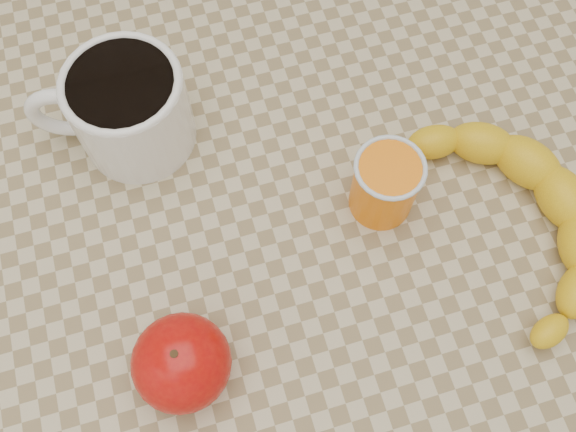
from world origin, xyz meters
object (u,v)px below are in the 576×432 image
object	(u,v)px
banana	(506,218)
table	(288,253)
apple	(182,363)
coffee_mug	(126,107)
orange_juice_glass	(385,185)

from	to	relation	value
banana	table	bearing A→B (deg)	152.17
apple	banana	distance (m)	0.33
table	coffee_mug	size ratio (longest dim) A/B	4.64
orange_juice_glass	table	bearing A→B (deg)	177.94
table	banana	bearing A→B (deg)	-17.53
orange_juice_glass	banana	world-z (taller)	orange_juice_glass
table	apple	world-z (taller)	apple
coffee_mug	orange_juice_glass	bearing A→B (deg)	-33.69
table	coffee_mug	bearing A→B (deg)	130.87
table	orange_juice_glass	distance (m)	0.16
coffee_mug	apple	size ratio (longest dim) A/B	1.54
coffee_mug	apple	bearing A→B (deg)	-91.06
orange_juice_glass	apple	distance (m)	0.25
orange_juice_glass	banana	size ratio (longest dim) A/B	0.24
coffee_mug	banana	xyz separation A→B (m)	(0.32, -0.20, -0.03)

